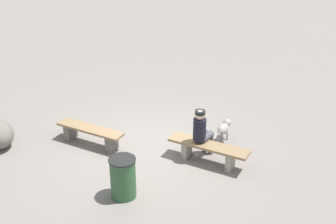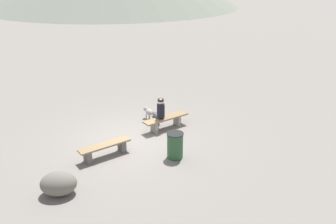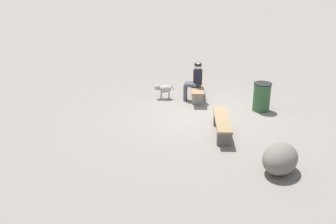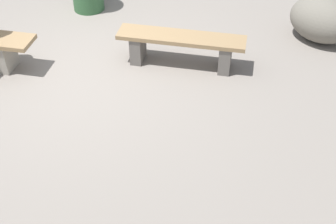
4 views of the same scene
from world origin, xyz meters
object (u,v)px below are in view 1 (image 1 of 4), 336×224
at_px(trash_bin, 123,178).
at_px(seated_person, 202,130).
at_px(bench_right, 208,150).
at_px(dog, 224,128).
at_px(bench_left, 90,133).

bearing_deg(trash_bin, seated_person, 57.54).
height_order(bench_right, trash_bin, trash_bin).
xyz_separation_m(seated_person, dog, (0.35, 0.98, -0.40)).
bearing_deg(seated_person, bench_left, -157.91).
height_order(seated_person, dog, seated_person).
bearing_deg(bench_left, dog, 31.43).
distance_m(seated_person, trash_bin, 2.21).
bearing_deg(trash_bin, bench_left, 132.20).
distance_m(seated_person, dog, 1.11).
xyz_separation_m(bench_right, trash_bin, (-1.37, -1.71, 0.10)).
bearing_deg(dog, bench_right, -176.37).
bearing_deg(dog, bench_left, 121.62).
height_order(seated_person, trash_bin, seated_person).
bearing_deg(bench_left, bench_right, 11.47).
bearing_deg(bench_right, dog, 93.44).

